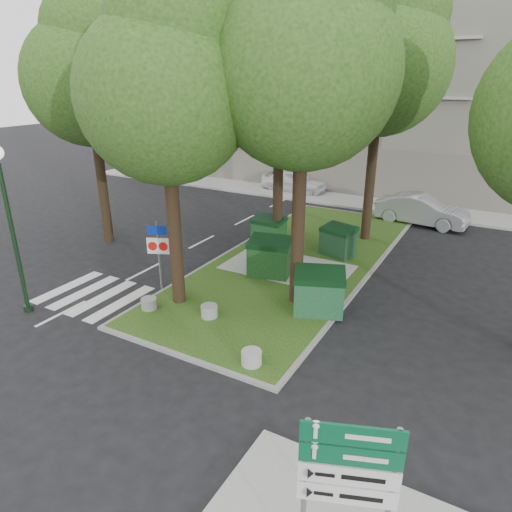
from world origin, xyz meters
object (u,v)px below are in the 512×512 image
Objects in this scene: dumpster_c at (338,241)px; traffic_sign_pole at (158,247)px; dumpster_b at (270,257)px; car_silver at (421,210)px; street_lamp at (8,212)px; tree_median_far at (385,51)px; tree_median_near_left at (168,78)px; car_white at (294,181)px; tree_median_near_right at (308,53)px; bollard_mid at (209,311)px; tree_street_left at (90,68)px; bollard_left at (149,303)px; tree_median_mid at (282,86)px; dumpster_a at (269,231)px; litter_bin at (338,249)px; bollard_right at (252,357)px; dumpster_d at (319,292)px; directional_sign at (348,478)px.

traffic_sign_pole reaches higher than dumpster_c.
dumpster_b is 0.39× the size of car_silver.
dumpster_b is 9.05m from street_lamp.
tree_median_far is 7.29× the size of dumpster_c.
car_white is (-3.47, 16.60, -6.56)m from tree_median_near_left.
bollard_mid is at bearing -129.61° from tree_median_near_right.
tree_median_near_left is at bearing -166.56° from car_white.
tree_median_near_right reaches higher than tree_street_left.
car_silver is (6.01, 14.38, 0.47)m from bollard_left.
dumpster_b reaches higher than bollard_mid.
tree_median_mid is 6.79m from dumpster_c.
dumpster_b is 3.36× the size of bollard_mid.
dumpster_a is at bearing 65.63° from street_lamp.
bollard_mid is 17.77m from car_white.
car_silver is at bearing 68.01° from tree_median_near_left.
street_lamp is (-7.54, -9.45, 2.95)m from litter_bin.
car_silver is at bearing 57.31° from dumpster_b.
bollard_right is 8.58m from litter_bin.
dumpster_a is at bearing -168.01° from tree_median_mid.
dumpster_b is (1.61, 3.46, -6.47)m from tree_median_near_left.
tree_street_left is 6.72× the size of dumpster_c.
bollard_mid is at bearing -167.17° from dumpster_d.
street_lamp is (-4.73, -9.45, -3.53)m from tree_median_mid.
street_lamp is at bearing -112.20° from dumpster_a.
tree_median_far reaches higher than litter_bin.
tree_median_near_left is 2.23× the size of car_silver.
tree_median_far is 9.84m from dumpster_b.
car_silver is (3.79, 9.92, -0.07)m from dumpster_b.
tree_median_near_left reaches higher than directional_sign.
bollard_left is (-4.11, -3.00, -7.68)m from tree_median_near_right.
dumpster_a is 0.81× the size of dumpster_b.
tree_median_far reaches higher than dumpster_b.
bollard_right is at bearing -78.82° from dumpster_b.
directional_sign is (9.20, -6.60, 0.33)m from traffic_sign_pole.
tree_street_left is 8.78m from traffic_sign_pole.
directional_sign reaches higher than bollard_mid.
dumpster_b is 0.63× the size of directional_sign.
street_lamp is (-4.24, -9.35, 2.69)m from dumpster_a.
car_silver reaches higher than dumpster_a.
dumpster_d is at bearing -51.69° from tree_median_mid.
street_lamp is at bearing -145.05° from tree_median_near_left.
bollard_mid is at bearing 23.62° from street_lamp.
dumpster_a is 0.31× the size of car_silver.
tree_median_near_right is 3.95× the size of directional_sign.
bollard_mid is at bearing 147.41° from bollard_right.
bollard_mid is at bearing -17.83° from tree_median_near_left.
tree_street_left is 15.23m from car_white.
tree_median_near_left reaches higher than bollard_mid.
tree_median_mid reaches higher than litter_bin.
dumpster_a is 9.34m from bollard_right.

